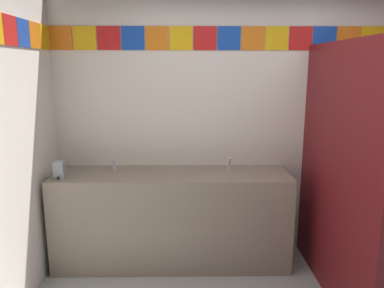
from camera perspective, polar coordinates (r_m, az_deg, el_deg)
name	(u,v)px	position (r m, az deg, el deg)	size (l,w,h in m)	color
wall_back	(249,122)	(3.68, 8.88, 3.42)	(3.80, 0.09, 2.63)	silver
vanity_counter	(172,217)	(3.57, -3.11, -11.24)	(2.18, 0.56, 0.89)	gray
faucet_left	(114,165)	(3.56, -11.95, -3.25)	(0.04, 0.10, 0.14)	silver
faucet_right	(229,165)	(3.51, 5.78, -3.25)	(0.04, 0.10, 0.14)	silver
soap_dispenser	(59,170)	(3.43, -19.87, -3.82)	(0.09, 0.09, 0.16)	gray
stall_divider	(371,184)	(2.97, 25.93, -5.62)	(0.92, 1.54, 2.05)	maroon
toilet	(381,236)	(3.97, 27.19, -12.51)	(0.39, 0.49, 0.74)	white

